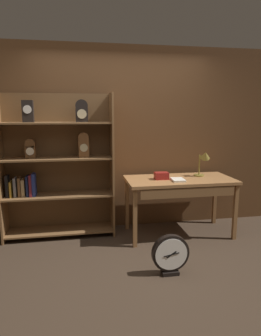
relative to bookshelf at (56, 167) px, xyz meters
The scene contains 8 objects.
ground_plane 1.77m from the bookshelf, 52.47° to the right, with size 10.00×10.00×0.00m, color #3D2D21.
back_wood_panel 0.99m from the bookshelf, 13.12° to the left, with size 4.80×0.05×2.60m, color brown.
bookshelf is the anchor object (origin of this frame).
workbench 1.69m from the bookshelf, 10.13° to the right, with size 1.45×0.71×0.80m.
desk_lamp 2.02m from the bookshelf, ahead, with size 0.22×0.22×0.38m.
toolbox_small 1.42m from the bookshelf, 10.79° to the right, with size 0.18×0.13×0.09m, color maroon.
open_repair_manual 1.63m from the bookshelf, 14.01° to the right, with size 0.16×0.22×0.03m, color silver.
round_clock_large 1.91m from the bookshelf, 46.50° to the right, with size 0.40×0.11×0.44m.
Camera 1 is at (-0.61, -2.84, 1.67)m, focal length 31.72 mm.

